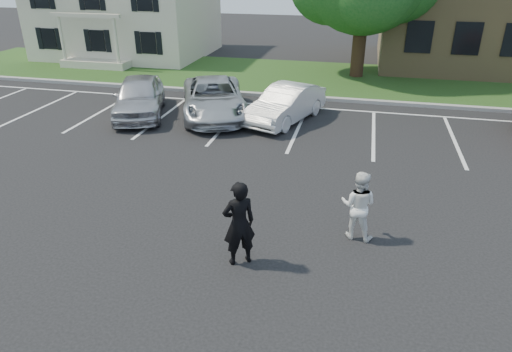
{
  "coord_description": "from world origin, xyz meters",
  "views": [
    {
      "loc": [
        2.22,
        -8.38,
        5.89
      ],
      "look_at": [
        0.0,
        1.0,
        1.25
      ],
      "focal_mm": 32.0,
      "sensor_mm": 36.0,
      "label": 1
    }
  ],
  "objects_px": {
    "man_black_suit": "(239,224)",
    "car_silver_west": "(139,96)",
    "man_white_shirt": "(358,205)",
    "car_white_sedan": "(286,104)",
    "car_silver_minivan": "(214,98)"
  },
  "relations": [
    {
      "from": "man_white_shirt",
      "to": "man_black_suit",
      "type": "bearing_deg",
      "value": 43.31
    },
    {
      "from": "car_silver_west",
      "to": "car_white_sedan",
      "type": "relative_size",
      "value": 1.09
    },
    {
      "from": "man_black_suit",
      "to": "car_silver_west",
      "type": "height_order",
      "value": "man_black_suit"
    },
    {
      "from": "man_black_suit",
      "to": "car_silver_west",
      "type": "relative_size",
      "value": 0.41
    },
    {
      "from": "man_black_suit",
      "to": "car_silver_minivan",
      "type": "xyz_separation_m",
      "value": [
        -3.63,
        9.41,
        -0.22
      ]
    },
    {
      "from": "man_black_suit",
      "to": "man_white_shirt",
      "type": "bearing_deg",
      "value": -179.62
    },
    {
      "from": "car_white_sedan",
      "to": "man_black_suit",
      "type": "bearing_deg",
      "value": -66.41
    },
    {
      "from": "man_black_suit",
      "to": "man_white_shirt",
      "type": "height_order",
      "value": "man_black_suit"
    },
    {
      "from": "man_white_shirt",
      "to": "car_silver_minivan",
      "type": "height_order",
      "value": "man_white_shirt"
    },
    {
      "from": "man_black_suit",
      "to": "car_silver_west",
      "type": "distance_m",
      "value": 11.0
    },
    {
      "from": "man_white_shirt",
      "to": "car_silver_west",
      "type": "xyz_separation_m",
      "value": [
        -8.97,
        7.21,
        -0.05
      ]
    },
    {
      "from": "car_silver_minivan",
      "to": "car_white_sedan",
      "type": "relative_size",
      "value": 1.25
    },
    {
      "from": "man_white_shirt",
      "to": "car_white_sedan",
      "type": "xyz_separation_m",
      "value": [
        -3.02,
        7.85,
        -0.14
      ]
    },
    {
      "from": "man_white_shirt",
      "to": "car_white_sedan",
      "type": "height_order",
      "value": "man_white_shirt"
    },
    {
      "from": "car_white_sedan",
      "to": "man_white_shirt",
      "type": "bearing_deg",
      "value": -49.34
    }
  ]
}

